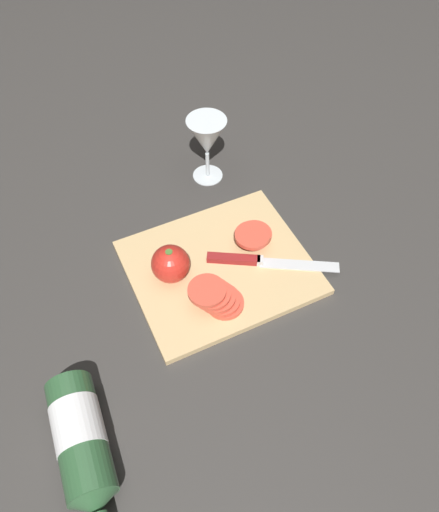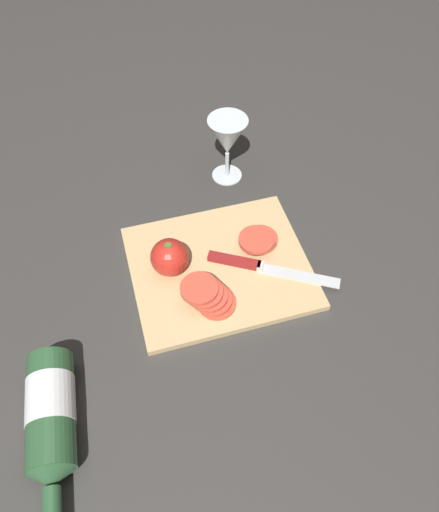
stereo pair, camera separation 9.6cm
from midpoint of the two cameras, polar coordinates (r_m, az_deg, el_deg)
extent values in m
plane|color=#383533|center=(0.98, -4.04, -2.84)|extent=(3.00, 3.00, 0.00)
cube|color=tan|center=(0.99, -2.77, -1.48)|extent=(0.35, 0.29, 0.01)
cylinder|color=#2D5633|center=(0.85, -18.98, -19.16)|extent=(0.09, 0.19, 0.08)
cone|color=#2D5633|center=(0.81, -17.64, -25.85)|extent=(0.07, 0.03, 0.07)
cylinder|color=silver|center=(0.85, -19.16, -18.25)|extent=(0.08, 0.08, 0.08)
cylinder|color=silver|center=(1.17, -3.72, 9.10)|extent=(0.07, 0.07, 0.00)
cylinder|color=silver|center=(1.15, -3.81, 10.31)|extent=(0.01, 0.01, 0.06)
cone|color=silver|center=(1.10, -4.03, 13.23)|extent=(0.09, 0.09, 0.09)
cone|color=beige|center=(1.12, -3.94, 12.06)|extent=(0.03, 0.03, 0.03)
sphere|color=red|center=(0.95, -8.51, -1.09)|extent=(0.07, 0.07, 0.07)
cylinder|color=#47702D|center=(0.92, -8.76, 0.16)|extent=(0.01, 0.01, 0.01)
cube|color=silver|center=(0.99, 6.41, -1.22)|extent=(0.15, 0.10, 0.00)
cube|color=silver|center=(0.98, 1.89, -0.72)|extent=(0.02, 0.02, 0.01)
cube|color=maroon|center=(0.98, -1.17, -0.52)|extent=(0.10, 0.07, 0.01)
cylinder|color=#DB4C38|center=(1.02, 1.39, 2.33)|extent=(0.07, 0.07, 0.01)
cylinder|color=#DB4C38|center=(1.01, 1.27, 2.28)|extent=(0.07, 0.07, 0.01)
cylinder|color=#DB4C38|center=(1.00, 1.14, 2.24)|extent=(0.07, 0.07, 0.01)
cylinder|color=#DB4C38|center=(0.99, 1.01, 2.19)|extent=(0.07, 0.07, 0.01)
cylinder|color=#DB4C38|center=(0.93, -2.21, -5.55)|extent=(0.07, 0.07, 0.01)
cylinder|color=#DB4C38|center=(0.92, -2.77, -5.22)|extent=(0.07, 0.07, 0.01)
cylinder|color=#DB4C38|center=(0.92, -3.34, -4.87)|extent=(0.07, 0.07, 0.01)
cylinder|color=#DB4C38|center=(0.91, -3.91, -4.53)|extent=(0.07, 0.07, 0.01)
cylinder|color=#DB4C38|center=(0.90, -4.49, -4.18)|extent=(0.07, 0.07, 0.01)
camera|label=1|loc=(0.05, -92.87, -3.77)|focal=35.00mm
camera|label=2|loc=(0.05, 87.13, 3.77)|focal=35.00mm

